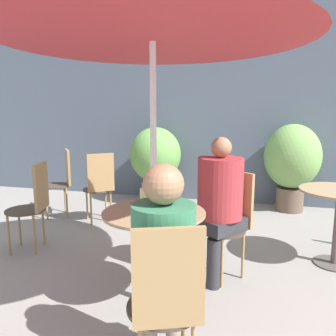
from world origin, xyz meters
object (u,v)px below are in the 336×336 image
(cafe_table_near, at_px, (154,232))
(beer_glass_0, at_px, (162,203))
(seated_person_1, at_px, (219,198))
(seated_person_0, at_px, (163,253))
(bistro_chair_5, at_px, (100,182))
(bistro_chair_0, at_px, (167,297))
(bistro_chair_4, at_px, (62,177))
(potted_plant_0, at_px, (155,159))
(bistro_chair_1, at_px, (230,215))
(potted_plant_1, at_px, (292,160))
(bistro_chair_2, at_px, (34,200))
(beer_glass_1, at_px, (144,198))
(umbrella, at_px, (152,19))

(cafe_table_near, distance_m, beer_glass_0, 0.28)
(seated_person_1, bearing_deg, seated_person_0, -59.97)
(bistro_chair_5, relative_size, seated_person_0, 0.78)
(bistro_chair_0, bearing_deg, seated_person_1, -116.56)
(bistro_chair_5, distance_m, beer_glass_0, 2.15)
(bistro_chair_4, xyz_separation_m, potted_plant_0, (1.06, 0.96, 0.16))
(potted_plant_0, bearing_deg, bistro_chair_0, -72.37)
(bistro_chair_0, relative_size, bistro_chair_1, 1.00)
(cafe_table_near, bearing_deg, potted_plant_1, 66.47)
(bistro_chair_4, distance_m, potted_plant_1, 3.27)
(bistro_chair_2, xyz_separation_m, seated_person_1, (1.90, -0.13, 0.18))
(cafe_table_near, height_order, seated_person_0, seated_person_0)
(seated_person_1, relative_size, beer_glass_1, 8.68)
(beer_glass_1, bearing_deg, seated_person_1, 39.87)
(cafe_table_near, relative_size, bistro_chair_5, 0.80)
(bistro_chair_4, relative_size, bistro_chair_5, 1.00)
(beer_glass_0, relative_size, potted_plant_1, 0.15)
(cafe_table_near, relative_size, beer_glass_1, 5.22)
(cafe_table_near, bearing_deg, potted_plant_0, 106.58)
(beer_glass_1, distance_m, umbrella, 1.23)
(seated_person_1, bearing_deg, bistro_chair_1, 90.00)
(bistro_chair_2, distance_m, potted_plant_0, 2.20)
(bistro_chair_4, height_order, beer_glass_0, bistro_chair_4)
(bistro_chair_1, relative_size, bistro_chair_2, 1.00)
(bistro_chair_1, xyz_separation_m, bistro_chair_2, (-1.99, 0.01, 0.00))
(bistro_chair_4, relative_size, seated_person_1, 0.75)
(cafe_table_near, relative_size, beer_glass_0, 4.03)
(potted_plant_1, xyz_separation_m, umbrella, (-1.22, -2.81, 1.27))
(cafe_table_near, bearing_deg, bistro_chair_4, 136.64)
(bistro_chair_5, xyz_separation_m, seated_person_1, (1.63, -1.08, 0.18))
(bistro_chair_2, bearing_deg, beer_glass_0, 48.81)
(bistro_chair_1, distance_m, bistro_chair_4, 2.63)
(seated_person_0, height_order, beer_glass_0, seated_person_0)
(seated_person_0, xyz_separation_m, beer_glass_1, (-0.34, 0.70, 0.10))
(bistro_chair_2, relative_size, beer_glass_1, 6.51)
(bistro_chair_2, height_order, umbrella, umbrella)
(bistro_chair_2, relative_size, beer_glass_0, 5.02)
(cafe_table_near, xyz_separation_m, umbrella, (-0.00, -0.00, 1.46))
(beer_glass_1, relative_size, potted_plant_1, 0.11)
(cafe_table_near, bearing_deg, seated_person_1, 51.34)
(bistro_chair_4, relative_size, potted_plant_1, 0.73)
(seated_person_0, bearing_deg, bistro_chair_0, 90.00)
(potted_plant_0, bearing_deg, potted_plant_1, 2.29)
(bistro_chair_2, height_order, potted_plant_1, potted_plant_1)
(bistro_chair_4, distance_m, seated_person_0, 3.18)
(bistro_chair_0, height_order, bistro_chair_2, same)
(bistro_chair_4, bearing_deg, bistro_chair_0, 3.48)
(potted_plant_0, xyz_separation_m, umbrella, (0.81, -2.73, 1.32))
(beer_glass_0, bearing_deg, bistro_chair_2, 154.77)
(seated_person_1, xyz_separation_m, potted_plant_1, (0.81, 2.30, 0.03))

